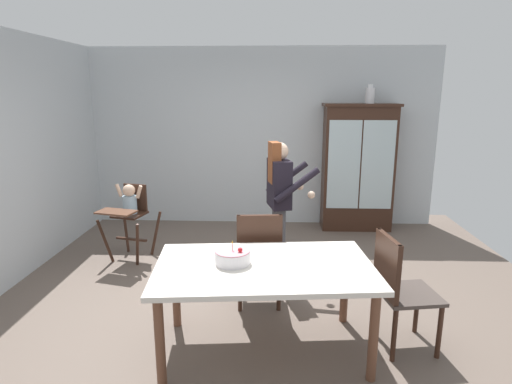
# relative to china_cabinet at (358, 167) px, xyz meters

# --- Properties ---
(ground_plane) EXTENTS (6.24, 6.24, 0.00)m
(ground_plane) POSITION_rel_china_cabinet_xyz_m (-1.45, -2.37, -0.95)
(ground_plane) COLOR #66564C
(wall_back) EXTENTS (5.32, 0.06, 2.70)m
(wall_back) POSITION_rel_china_cabinet_xyz_m (-1.45, 0.26, 0.40)
(wall_back) COLOR silver
(wall_back) RESTS_ON ground_plane
(china_cabinet) EXTENTS (1.08, 0.48, 1.88)m
(china_cabinet) POSITION_rel_china_cabinet_xyz_m (0.00, 0.00, 0.00)
(china_cabinet) COLOR #382116
(china_cabinet) RESTS_ON ground_plane
(ceramic_vase) EXTENTS (0.13, 0.13, 0.27)m
(ceramic_vase) POSITION_rel_china_cabinet_xyz_m (0.12, 0.00, 1.05)
(ceramic_vase) COLOR white
(ceramic_vase) RESTS_ON china_cabinet
(high_chair_with_toddler) EXTENTS (0.69, 0.78, 0.95)m
(high_chair_with_toddler) POSITION_rel_china_cabinet_xyz_m (-3.02, -1.35, -0.29)
(high_chair_with_toddler) COLOR #382116
(high_chair_with_toddler) RESTS_ON ground_plane
(adult_person) EXTENTS (0.59, 0.57, 1.53)m
(adult_person) POSITION_rel_china_cabinet_xyz_m (-1.18, -1.80, 0.02)
(adult_person) COLOR #47474C
(adult_person) RESTS_ON ground_plane
(dining_table) EXTENTS (1.77, 1.15, 0.74)m
(dining_table) POSITION_rel_china_cabinet_xyz_m (-1.31, -3.21, -0.29)
(dining_table) COLOR silver
(dining_table) RESTS_ON ground_plane
(birthday_cake) EXTENTS (0.28, 0.28, 0.19)m
(birthday_cake) POSITION_rel_china_cabinet_xyz_m (-1.56, -3.19, -0.15)
(birthday_cake) COLOR white
(birthday_cake) RESTS_ON dining_table
(dining_chair_far_side) EXTENTS (0.47, 0.47, 0.96)m
(dining_chair_far_side) POSITION_rel_china_cabinet_xyz_m (-1.38, -2.50, -0.39)
(dining_chair_far_side) COLOR #382116
(dining_chair_far_side) RESTS_ON ground_plane
(dining_chair_right_end) EXTENTS (0.50, 0.50, 0.96)m
(dining_chair_right_end) POSITION_rel_china_cabinet_xyz_m (-0.25, -3.12, -0.39)
(dining_chair_right_end) COLOR #382116
(dining_chair_right_end) RESTS_ON ground_plane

